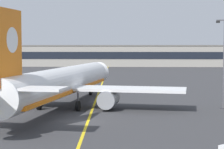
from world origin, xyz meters
The scene contains 6 objects.
ground_plane centered at (0.00, 0.00, 0.00)m, with size 400.00×400.00×0.00m, color #353538.
taxiway_centreline centered at (0.00, 30.00, 0.00)m, with size 0.30×180.00×0.01m, color yellow.
airliner_foreground centered at (-3.36, 9.29, 3.37)m, with size 32.36×41.38×11.65m.
apron_lamp_post centered at (17.79, 9.93, 6.15)m, with size 2.24×0.90×11.70m.
safety_cone_by_nose_gear centered at (-1.20, 25.64, 0.26)m, with size 0.44×0.44×0.55m.
terminal_building centered at (-6.03, 121.55, 4.32)m, with size 130.68×12.40×8.63m.
Camera 1 is at (5.13, -43.33, 8.20)m, focal length 64.81 mm.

